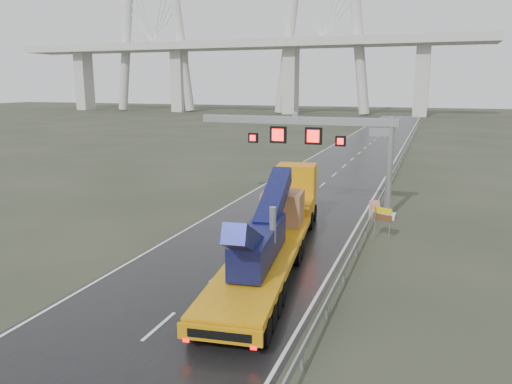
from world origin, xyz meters
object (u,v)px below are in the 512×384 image
at_px(sign_gantry, 323,137).
at_px(striped_barrier, 374,209).
at_px(heavy_haul_truck, 279,220).
at_px(exit_sign_pair, 382,217).

bearing_deg(sign_gantry, striped_barrier, 1.52).
bearing_deg(striped_barrier, heavy_haul_truck, -131.96).
relative_size(sign_gantry, heavy_haul_truck, 0.73).
bearing_deg(striped_barrier, exit_sign_pair, -97.24).
height_order(sign_gantry, exit_sign_pair, sign_gantry).
bearing_deg(striped_barrier, sign_gantry, 163.26).
height_order(heavy_haul_truck, exit_sign_pair, heavy_haul_truck).
relative_size(heavy_haul_truck, striped_barrier, 17.59).
distance_m(sign_gantry, striped_barrier, 6.37).
bearing_deg(sign_gantry, heavy_haul_truck, -92.22).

